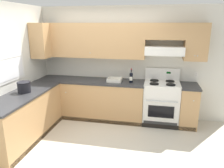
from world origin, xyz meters
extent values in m
plane|color=beige|center=(0.00, 0.00, 0.00)|extent=(7.04, 7.04, 0.00)
cube|color=silver|center=(0.46, 1.62, 1.27)|extent=(4.68, 0.12, 2.55)
cube|color=tan|center=(-0.29, 1.38, 1.80)|extent=(2.38, 0.34, 0.76)
cube|color=tan|center=(1.92, 1.38, 1.80)|extent=(0.45, 0.34, 0.76)
cube|color=tan|center=(1.30, 1.38, 2.01)|extent=(0.80, 0.34, 0.34)
cube|color=white|center=(1.30, 1.34, 1.62)|extent=(0.80, 0.46, 0.17)
cube|color=white|center=(1.30, 1.12, 1.54)|extent=(0.80, 0.03, 0.04)
sphere|color=silver|center=(-0.29, 1.20, 1.54)|extent=(0.02, 0.02, 0.02)
sphere|color=silver|center=(1.90, 1.20, 1.54)|extent=(0.02, 0.02, 0.02)
sphere|color=silver|center=(1.95, 1.20, 1.54)|extent=(0.02, 0.02, 0.02)
cube|color=silver|center=(0.55, 1.55, 1.08)|extent=(0.08, 0.01, 0.12)
cube|color=silver|center=(0.55, 1.54, 1.10)|extent=(0.03, 0.00, 0.03)
cube|color=silver|center=(0.55, 1.54, 1.06)|extent=(0.03, 0.00, 0.03)
cube|color=silver|center=(2.02, 1.55, 1.08)|extent=(0.08, 0.01, 0.12)
cube|color=silver|center=(2.02, 1.54, 1.10)|extent=(0.03, 0.00, 0.03)
cube|color=silver|center=(2.02, 1.54, 1.06)|extent=(0.03, 0.00, 0.03)
cube|color=silver|center=(-1.62, 0.10, 1.27)|extent=(0.12, 4.00, 2.55)
cube|color=white|center=(-1.57, 0.10, 1.55)|extent=(0.04, 1.00, 0.92)
cube|color=white|center=(-1.55, 0.10, 1.55)|extent=(0.01, 0.90, 0.82)
cube|color=white|center=(-1.54, 0.10, 1.55)|extent=(0.01, 0.90, 0.02)
cube|color=tan|center=(-1.38, 1.20, 1.80)|extent=(0.34, 0.64, 0.76)
cube|color=tan|center=(-0.31, 1.25, 0.44)|extent=(2.44, 0.61, 0.87)
cube|color=#2D2D30|center=(-0.31, 1.25, 0.89)|extent=(2.47, 0.63, 0.04)
cube|color=tan|center=(1.87, 1.25, 0.44)|extent=(0.37, 0.61, 0.87)
cube|color=#2D2D30|center=(1.87, 1.25, 0.89)|extent=(0.39, 0.63, 0.04)
cube|color=black|center=(0.26, 0.97, 0.04)|extent=(3.54, 0.06, 0.09)
sphere|color=silver|center=(-0.80, 0.93, 0.68)|extent=(0.03, 0.03, 0.03)
sphere|color=silver|center=(1.92, 0.93, 0.68)|extent=(0.03, 0.03, 0.03)
cube|color=tan|center=(-1.25, 0.00, 0.44)|extent=(0.61, 1.89, 0.87)
cube|color=#2D2D30|center=(-1.25, 0.00, 0.89)|extent=(0.63, 1.91, 0.04)
cube|color=black|center=(-0.97, 0.00, 0.04)|extent=(0.06, 1.85, 0.09)
cube|color=white|center=(1.30, 1.25, 0.46)|extent=(0.76, 0.58, 0.91)
cube|color=black|center=(1.30, 0.95, 0.38)|extent=(0.53, 0.01, 0.26)
cylinder|color=silver|center=(1.30, 0.93, 0.62)|extent=(0.65, 0.02, 0.02)
cube|color=#333333|center=(1.30, 0.96, 0.10)|extent=(0.70, 0.01, 0.11)
cube|color=white|center=(1.30, 1.25, 0.92)|extent=(0.76, 0.58, 0.02)
cube|color=white|center=(1.30, 1.52, 1.05)|extent=(0.76, 0.04, 0.29)
cube|color=#053F0C|center=(1.43, 1.50, 1.10)|extent=(0.09, 0.01, 0.04)
cylinder|color=black|center=(1.13, 1.11, 0.94)|extent=(0.19, 0.19, 0.02)
cylinder|color=black|center=(1.13, 1.11, 0.93)|extent=(0.07, 0.07, 0.01)
cylinder|color=black|center=(1.47, 1.11, 0.94)|extent=(0.19, 0.19, 0.02)
cylinder|color=black|center=(1.47, 1.11, 0.93)|extent=(0.07, 0.07, 0.01)
cylinder|color=black|center=(1.13, 1.39, 0.94)|extent=(0.19, 0.19, 0.02)
cylinder|color=black|center=(1.13, 1.39, 0.93)|extent=(0.07, 0.07, 0.01)
cylinder|color=black|center=(1.47, 1.39, 0.94)|extent=(0.19, 0.19, 0.02)
cylinder|color=black|center=(1.47, 1.39, 0.93)|extent=(0.07, 0.07, 0.01)
cylinder|color=white|center=(1.09, 1.50, 1.03)|extent=(0.04, 0.02, 0.04)
cylinder|color=white|center=(1.23, 1.50, 1.03)|extent=(0.04, 0.02, 0.04)
cylinder|color=white|center=(1.37, 1.50, 1.03)|extent=(0.04, 0.02, 0.04)
cylinder|color=white|center=(1.51, 1.50, 1.03)|extent=(0.04, 0.02, 0.04)
cylinder|color=black|center=(0.63, 1.22, 1.01)|extent=(0.08, 0.08, 0.20)
cone|color=black|center=(0.63, 1.22, 1.13)|extent=(0.08, 0.08, 0.04)
cylinder|color=black|center=(0.63, 1.22, 1.18)|extent=(0.03, 0.03, 0.08)
cylinder|color=maroon|center=(0.63, 1.22, 1.21)|extent=(0.03, 0.03, 0.02)
cube|color=silver|center=(0.63, 1.18, 1.01)|extent=(0.07, 0.00, 0.09)
cube|color=white|center=(0.25, 1.24, 0.92)|extent=(0.25, 0.22, 0.02)
cube|color=white|center=(0.25, 1.11, 0.95)|extent=(0.32, 0.01, 0.08)
cube|color=white|center=(0.25, 1.37, 0.95)|extent=(0.32, 0.01, 0.08)
cube|color=white|center=(0.10, 1.24, 0.95)|extent=(0.01, 0.25, 0.08)
cube|color=white|center=(0.41, 1.24, 0.95)|extent=(0.01, 0.25, 0.08)
cylinder|color=black|center=(-1.26, 0.11, 1.01)|extent=(0.24, 0.24, 0.20)
torus|color=black|center=(-1.26, 0.11, 1.11)|extent=(0.25, 0.25, 0.01)
camera|label=1|loc=(1.14, -3.37, 2.16)|focal=34.71mm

